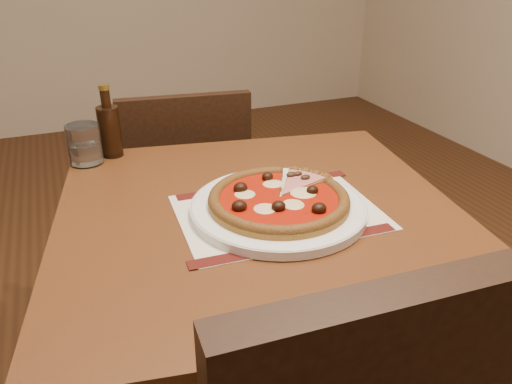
{
  "coord_description": "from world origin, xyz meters",
  "views": [
    {
      "loc": [
        -0.0,
        -0.75,
        1.23
      ],
      "look_at": [
        0.34,
        0.08,
        0.78
      ],
      "focal_mm": 35.0,
      "sensor_mm": 36.0,
      "label": 1
    }
  ],
  "objects_px": {
    "bottle": "(110,129)",
    "water_glass": "(84,144)",
    "chair_far": "(186,192)",
    "plate": "(279,208)",
    "pizza": "(279,199)",
    "table": "(260,252)"
  },
  "relations": [
    {
      "from": "bottle",
      "to": "water_glass",
      "type": "bearing_deg",
      "value": -157.38
    },
    {
      "from": "chair_far",
      "to": "plate",
      "type": "distance_m",
      "value": 0.75
    },
    {
      "from": "chair_far",
      "to": "pizza",
      "type": "height_order",
      "value": "chair_far"
    },
    {
      "from": "plate",
      "to": "bottle",
      "type": "height_order",
      "value": "bottle"
    },
    {
      "from": "plate",
      "to": "water_glass",
      "type": "bearing_deg",
      "value": 129.17
    },
    {
      "from": "water_glass",
      "to": "pizza",
      "type": "bearing_deg",
      "value": -50.86
    },
    {
      "from": "chair_far",
      "to": "water_glass",
      "type": "bearing_deg",
      "value": 50.44
    },
    {
      "from": "chair_far",
      "to": "plate",
      "type": "height_order",
      "value": "chair_far"
    },
    {
      "from": "table",
      "to": "bottle",
      "type": "height_order",
      "value": "bottle"
    },
    {
      "from": "pizza",
      "to": "bottle",
      "type": "distance_m",
      "value": 0.51
    },
    {
      "from": "table",
      "to": "chair_far",
      "type": "bearing_deg",
      "value": 89.37
    },
    {
      "from": "table",
      "to": "water_glass",
      "type": "relative_size",
      "value": 9.58
    },
    {
      "from": "bottle",
      "to": "chair_far",
      "type": "bearing_deg",
      "value": 47.2
    },
    {
      "from": "water_glass",
      "to": "bottle",
      "type": "height_order",
      "value": "bottle"
    },
    {
      "from": "water_glass",
      "to": "table",
      "type": "bearing_deg",
      "value": -51.6
    },
    {
      "from": "water_glass",
      "to": "bottle",
      "type": "xyz_separation_m",
      "value": [
        0.06,
        0.03,
        0.02
      ]
    },
    {
      "from": "plate",
      "to": "water_glass",
      "type": "distance_m",
      "value": 0.52
    },
    {
      "from": "table",
      "to": "chair_far",
      "type": "distance_m",
      "value": 0.69
    },
    {
      "from": "chair_far",
      "to": "water_glass",
      "type": "relative_size",
      "value": 8.69
    },
    {
      "from": "plate",
      "to": "pizza",
      "type": "bearing_deg",
      "value": -138.34
    },
    {
      "from": "chair_far",
      "to": "plate",
      "type": "bearing_deg",
      "value": 99.06
    },
    {
      "from": "pizza",
      "to": "table",
      "type": "bearing_deg",
      "value": 138.13
    }
  ]
}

